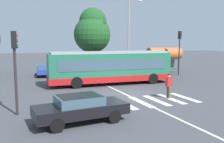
# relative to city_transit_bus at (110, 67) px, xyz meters

# --- Properties ---
(ground_plane) EXTENTS (160.00, 160.00, 0.00)m
(ground_plane) POSITION_rel_city_transit_bus_xyz_m (-0.34, -4.79, -1.59)
(ground_plane) COLOR #424449
(city_transit_bus) EXTENTS (11.67, 3.19, 3.06)m
(city_transit_bus) POSITION_rel_city_transit_bus_xyz_m (0.00, 0.00, 0.00)
(city_transit_bus) COLOR black
(city_transit_bus) RESTS_ON ground_plane
(pedestrian_crossing_street) EXTENTS (0.58, 0.35, 1.72)m
(pedestrian_crossing_street) POSITION_rel_city_transit_bus_xyz_m (1.65, -6.91, -0.62)
(pedestrian_crossing_street) COLOR brown
(pedestrian_crossing_street) RESTS_ON ground_plane
(foreground_sedan) EXTENTS (4.64, 2.21, 1.35)m
(foreground_sedan) POSITION_rel_city_transit_bus_xyz_m (-5.38, -9.67, -0.82)
(foreground_sedan) COLOR black
(foreground_sedan) RESTS_ON ground_plane
(parked_car_blue) EXTENTS (2.19, 4.64, 1.35)m
(parked_car_blue) POSITION_rel_city_transit_bus_xyz_m (-5.00, 8.15, -0.82)
(parked_car_blue) COLOR black
(parked_car_blue) RESTS_ON ground_plane
(parked_car_white) EXTENTS (2.03, 4.58, 1.35)m
(parked_car_white) POSITION_rel_city_transit_bus_xyz_m (-2.31, 8.30, -0.82)
(parked_car_white) COLOR black
(parked_car_white) RESTS_ON ground_plane
(parked_car_red) EXTENTS (1.97, 4.55, 1.35)m
(parked_car_red) POSITION_rel_city_transit_bus_xyz_m (0.42, 8.41, -0.82)
(parked_car_red) COLOR black
(parked_car_red) RESTS_ON ground_plane
(parked_car_black) EXTENTS (2.01, 4.57, 1.35)m
(parked_car_black) POSITION_rel_city_transit_bus_xyz_m (3.33, 8.39, -0.82)
(parked_car_black) COLOR black
(parked_car_black) RESTS_ON ground_plane
(parked_car_champagne) EXTENTS (2.23, 4.65, 1.35)m
(parked_car_champagne) POSITION_rel_city_transit_bus_xyz_m (5.78, 8.77, -0.82)
(parked_car_champagne) COLOR black
(parked_car_champagne) RESTS_ON ground_plane
(traffic_light_near_corner) EXTENTS (0.33, 0.32, 4.47)m
(traffic_light_near_corner) POSITION_rel_city_transit_bus_xyz_m (-8.24, -7.23, 1.42)
(traffic_light_near_corner) COLOR #28282B
(traffic_light_near_corner) RESTS_ON ground_plane
(traffic_light_far_corner) EXTENTS (0.33, 0.32, 5.21)m
(traffic_light_far_corner) POSITION_rel_city_transit_bus_xyz_m (9.91, 2.85, 1.88)
(traffic_light_far_corner) COLOR #28282B
(traffic_light_far_corner) RESTS_ON ground_plane
(bus_stop_shelter) EXTENTS (4.59, 1.54, 3.25)m
(bus_stop_shelter) POSITION_rel_city_transit_bus_xyz_m (9.43, 5.25, 0.83)
(bus_stop_shelter) COLOR #28282B
(bus_stop_shelter) RESTS_ON ground_plane
(twin_arm_street_lamp) EXTENTS (3.98, 0.32, 9.59)m
(twin_arm_street_lamp) POSITION_rel_city_transit_bus_xyz_m (5.77, 8.13, 4.23)
(twin_arm_street_lamp) COLOR #939399
(twin_arm_street_lamp) RESTS_ON ground_plane
(background_tree_right) EXTENTS (5.20, 5.20, 8.78)m
(background_tree_right) POSITION_rel_city_transit_bus_xyz_m (2.14, 12.37, 3.96)
(background_tree_right) COLOR brown
(background_tree_right) RESTS_ON ground_plane
(crosswalk_painted_stripes) EXTENTS (6.31, 3.10, 0.01)m
(crosswalk_painted_stripes) POSITION_rel_city_transit_bus_xyz_m (-0.08, -7.18, -1.58)
(crosswalk_painted_stripes) COLOR silver
(crosswalk_painted_stripes) RESTS_ON ground_plane
(lane_center_line) EXTENTS (0.16, 24.00, 0.01)m
(lane_center_line) POSITION_rel_city_transit_bus_xyz_m (-0.61, -2.79, -1.58)
(lane_center_line) COLOR silver
(lane_center_line) RESTS_ON ground_plane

